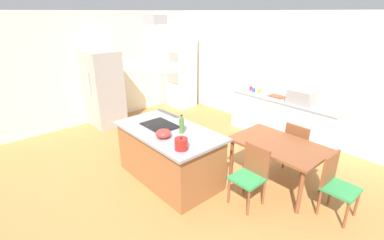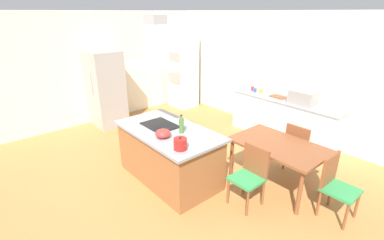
% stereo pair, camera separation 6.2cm
% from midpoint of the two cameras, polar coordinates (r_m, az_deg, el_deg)
% --- Properties ---
extents(ground, '(16.00, 16.00, 0.00)m').
position_cam_midpoint_polar(ground, '(5.75, 7.12, -6.26)').
color(ground, '#AD753D').
extents(wall_back, '(7.20, 0.10, 2.70)m').
position_cam_midpoint_polar(wall_back, '(6.66, 17.89, 9.11)').
color(wall_back, silver).
rests_on(wall_back, ground).
extents(wall_left, '(0.10, 8.80, 2.70)m').
position_cam_midpoint_polar(wall_left, '(7.67, -15.02, 10.95)').
color(wall_left, silver).
rests_on(wall_left, ground).
extents(kitchen_island, '(1.84, 1.02, 0.90)m').
position_cam_midpoint_polar(kitchen_island, '(4.64, -5.17, -7.07)').
color(kitchen_island, '#995B33').
rests_on(kitchen_island, ground).
extents(cooktop, '(0.60, 0.44, 0.01)m').
position_cam_midpoint_polar(cooktop, '(4.61, -7.05, -1.08)').
color(cooktop, black).
rests_on(cooktop, kitchen_island).
extents(tea_kettle, '(0.24, 0.19, 0.19)m').
position_cam_midpoint_polar(tea_kettle, '(3.78, -2.72, -4.99)').
color(tea_kettle, '#B21E19').
rests_on(tea_kettle, kitchen_island).
extents(olive_oil_bottle, '(0.07, 0.07, 0.30)m').
position_cam_midpoint_polar(olive_oil_bottle, '(4.27, -2.57, -1.11)').
color(olive_oil_bottle, '#47722D').
rests_on(olive_oil_bottle, kitchen_island).
extents(mixing_bowl, '(0.24, 0.24, 0.13)m').
position_cam_midpoint_polar(mixing_bowl, '(4.15, -6.39, -2.83)').
color(mixing_bowl, red).
rests_on(mixing_bowl, kitchen_island).
extents(back_counter, '(2.42, 0.62, 0.90)m').
position_cam_midpoint_polar(back_counter, '(6.41, 18.10, 0.21)').
color(back_counter, white).
rests_on(back_counter, ground).
extents(countertop_microwave, '(0.50, 0.38, 0.28)m').
position_cam_midpoint_polar(countertop_microwave, '(6.08, 21.51, 4.50)').
color(countertop_microwave, '#9E9993').
rests_on(countertop_microwave, back_counter).
extents(coffee_mug_red, '(0.08, 0.08, 0.09)m').
position_cam_midpoint_polar(coffee_mug_red, '(6.83, 11.91, 6.48)').
color(coffee_mug_red, red).
rests_on(coffee_mug_red, back_counter).
extents(coffee_mug_blue, '(0.08, 0.08, 0.09)m').
position_cam_midpoint_polar(coffee_mug_blue, '(6.69, 12.39, 6.13)').
color(coffee_mug_blue, '#2D56B2').
rests_on(coffee_mug_blue, back_counter).
extents(coffee_mug_yellow, '(0.08, 0.08, 0.09)m').
position_cam_midpoint_polar(coffee_mug_yellow, '(6.64, 13.56, 5.90)').
color(coffee_mug_yellow, gold).
rests_on(coffee_mug_yellow, back_counter).
extents(cutting_board, '(0.34, 0.24, 0.02)m').
position_cam_midpoint_polar(cutting_board, '(6.43, 16.96, 4.72)').
color(cutting_board, brown).
rests_on(cutting_board, back_counter).
extents(wall_oven_stack, '(0.70, 0.66, 2.20)m').
position_cam_midpoint_polar(wall_oven_stack, '(8.14, -2.54, 10.44)').
color(wall_oven_stack, white).
rests_on(wall_oven_stack, ground).
extents(refrigerator, '(0.80, 0.73, 1.82)m').
position_cam_midpoint_polar(refrigerator, '(7.06, -17.98, 6.08)').
color(refrigerator, '#9E9993').
rests_on(refrigerator, ground).
extents(dining_table, '(1.40, 0.90, 0.75)m').
position_cam_midpoint_polar(dining_table, '(4.55, 17.06, -5.59)').
color(dining_table, brown).
rests_on(dining_table, ground).
extents(chair_facing_back_wall, '(0.42, 0.42, 0.89)m').
position_cam_midpoint_polar(chair_facing_back_wall, '(5.15, 20.85, -4.77)').
color(chair_facing_back_wall, '#33934C').
rests_on(chair_facing_back_wall, ground).
extents(chair_facing_island, '(0.42, 0.42, 0.89)m').
position_cam_midpoint_polar(chair_facing_island, '(4.13, 11.79, -10.50)').
color(chair_facing_island, '#33934C').
rests_on(chair_facing_island, ground).
extents(chair_at_right_end, '(0.42, 0.42, 0.89)m').
position_cam_midpoint_polar(chair_at_right_end, '(4.30, 27.30, -11.30)').
color(chair_at_right_end, '#33934C').
rests_on(chair_at_right_end, ground).
extents(range_hood, '(0.90, 0.55, 0.78)m').
position_cam_midpoint_polar(range_hood, '(4.30, -7.79, 13.79)').
color(range_hood, '#ADADB2').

